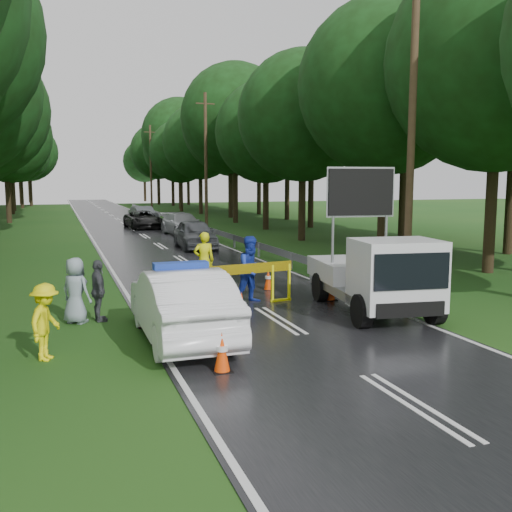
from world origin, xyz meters
name	(u,v)px	position (x,y,z in m)	size (l,w,h in m)	color
ground	(279,321)	(0.00, 0.00, 0.00)	(160.00, 160.00, 0.00)	#184714
road	(133,229)	(0.00, 30.00, 0.01)	(7.00, 140.00, 0.02)	black
guardrail	(182,221)	(3.70, 29.67, 0.55)	(0.12, 60.06, 0.70)	gray
utility_pole_near	(412,134)	(5.20, 2.00, 5.06)	(1.40, 0.24, 10.00)	#402F1E
utility_pole_mid	(206,161)	(5.20, 28.00, 5.06)	(1.40, 0.24, 10.00)	#402F1E
utility_pole_far	(151,168)	(5.20, 54.00, 5.06)	(1.40, 0.24, 10.00)	#402F1E
police_sedan	(181,305)	(-2.76, -0.92, 0.82)	(1.74, 4.97, 1.80)	white
work_truck	(376,275)	(2.79, -0.13, 1.07)	(2.81, 5.21, 3.96)	gray
barrier	(246,274)	(-0.23, 2.01, 0.93)	(2.97, 0.47, 1.23)	#EFF20D
officer	(204,260)	(-0.75, 5.00, 0.96)	(0.70, 0.46, 1.92)	#DFE40C
civilian	(252,270)	(0.06, 2.37, 1.00)	(0.97, 0.76, 2.00)	#1B34B0
bystander_left	(46,322)	(-5.66, -1.47, 0.79)	(1.02, 0.59, 1.58)	yellow
bystander_mid	(99,291)	(-4.42, 1.49, 0.81)	(0.94, 0.39, 1.61)	#3F4147
bystander_right	(76,291)	(-4.99, 1.49, 0.85)	(0.83, 0.54, 1.70)	gray
queue_car_first	(195,234)	(1.60, 16.36, 0.78)	(1.84, 4.57, 1.56)	#3D3F44
queue_car_second	(183,224)	(2.60, 24.27, 0.73)	(2.03, 5.00, 1.45)	#A3A5AB
queue_car_third	(143,220)	(0.80, 30.27, 0.68)	(2.25, 4.87, 1.35)	black
queue_car_fourth	(143,215)	(1.68, 36.27, 0.72)	(1.51, 4.34, 1.43)	#393D40
cone_near_left	(222,353)	(-2.50, -3.38, 0.38)	(0.37, 0.37, 0.79)	black
cone_center	(241,308)	(-1.00, 0.09, 0.40)	(0.39, 0.39, 0.82)	black
cone_far	(268,280)	(1.19, 4.01, 0.35)	(0.34, 0.34, 0.73)	black
cone_left_mid	(144,313)	(-3.40, 0.50, 0.36)	(0.35, 0.35, 0.74)	black
cone_right	(330,288)	(2.40, 1.85, 0.39)	(0.38, 0.38, 0.80)	black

